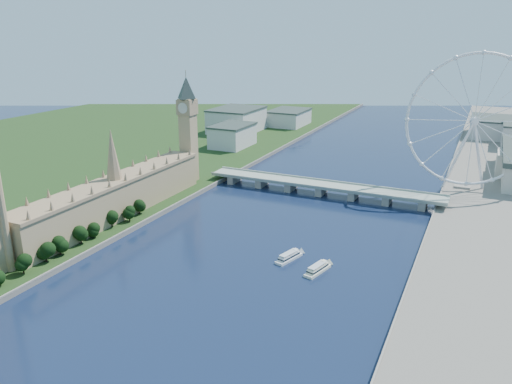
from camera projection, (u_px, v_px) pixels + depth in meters
The scene contains 9 objects.
bank_left at pixel (8, 165), 557.33m from camera, with size 500.00×1400.00×6.00m, color slate.
tree_row at pixel (34, 260), 307.71m from camera, with size 8.73×216.73×20.38m.
parliament_range at pixel (116, 197), 393.52m from camera, with size 24.00×200.00×70.00m.
big_ben at pixel (187, 116), 471.79m from camera, with size 20.02×20.02×110.00m.
westminster_bridge at pixel (322, 187), 457.88m from camera, with size 220.00×22.00×9.50m.
london_eye at pixel (474, 121), 438.40m from camera, with size 113.60×39.12×124.30m.
city_skyline at pixel (410, 130), 663.19m from camera, with size 505.00×280.00×32.00m.
tour_boat_near at pixel (289, 260), 327.99m from camera, with size 6.45×25.47×5.58m, color silver, non-canonical shape.
tour_boat_far at pixel (317, 272), 311.31m from camera, with size 6.49×25.61×5.62m, color #EDE8C8, non-canonical shape.
Camera 1 is at (129.67, -121.55, 143.76)m, focal length 35.00 mm.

